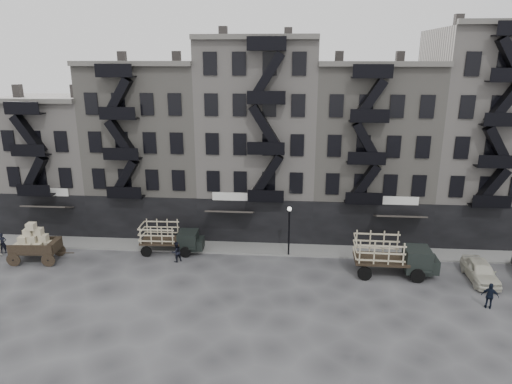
# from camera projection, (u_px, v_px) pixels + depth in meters

# --- Properties ---
(ground) EXTENTS (140.00, 140.00, 0.00)m
(ground) POSITION_uv_depth(u_px,v_px,m) (249.00, 269.00, 35.20)
(ground) COLOR #38383A
(ground) RESTS_ON ground
(sidewalk) EXTENTS (55.00, 2.50, 0.15)m
(sidewalk) POSITION_uv_depth(u_px,v_px,m) (253.00, 248.00, 38.76)
(sidewalk) COLOR slate
(sidewalk) RESTS_ON ground
(building_west) EXTENTS (10.00, 11.35, 13.20)m
(building_west) POSITION_uv_depth(u_px,v_px,m) (55.00, 160.00, 44.45)
(building_west) COLOR #A29B95
(building_west) RESTS_ON ground
(building_midwest) EXTENTS (10.00, 11.35, 16.20)m
(building_midwest) POSITION_uv_depth(u_px,v_px,m) (154.00, 147.00, 43.22)
(building_midwest) COLOR gray
(building_midwest) RESTS_ON ground
(building_center) EXTENTS (10.00, 11.35, 18.20)m
(building_center) POSITION_uv_depth(u_px,v_px,m) (259.00, 138.00, 42.14)
(building_center) COLOR #A29B95
(building_center) RESTS_ON ground
(building_mideast) EXTENTS (10.00, 11.35, 16.20)m
(building_mideast) POSITION_uv_depth(u_px,v_px,m) (368.00, 150.00, 41.63)
(building_mideast) COLOR gray
(building_mideast) RESTS_ON ground
(building_east) EXTENTS (10.00, 11.35, 19.20)m
(building_east) POSITION_uv_depth(u_px,v_px,m) (484.00, 136.00, 40.40)
(building_east) COLOR #A29B95
(building_east) RESTS_ON ground
(lamp_post) EXTENTS (0.36, 0.36, 4.28)m
(lamp_post) POSITION_uv_depth(u_px,v_px,m) (289.00, 224.00, 36.65)
(lamp_post) COLOR black
(lamp_post) RESTS_ON ground
(wagon) EXTENTS (3.94, 2.28, 3.23)m
(wagon) POSITION_uv_depth(u_px,v_px,m) (33.00, 240.00, 36.04)
(wagon) COLOR black
(wagon) RESTS_ON ground
(stake_truck_west) EXTENTS (5.21, 2.29, 2.58)m
(stake_truck_west) POSITION_uv_depth(u_px,v_px,m) (170.00, 236.00, 37.81)
(stake_truck_west) COLOR black
(stake_truck_west) RESTS_ON ground
(stake_truck_east) EXTENTS (6.10, 2.64, 3.03)m
(stake_truck_east) POSITION_uv_depth(u_px,v_px,m) (393.00, 253.00, 33.85)
(stake_truck_east) COLOR black
(stake_truck_east) RESTS_ON ground
(car_east) EXTENTS (1.85, 4.45, 1.51)m
(car_east) POSITION_uv_depth(u_px,v_px,m) (480.00, 271.00, 33.22)
(car_east) COLOR beige
(car_east) RESTS_ON ground
(pedestrian_west) EXTENTS (0.75, 0.63, 1.74)m
(pedestrian_west) POSITION_uv_depth(u_px,v_px,m) (2.00, 243.00, 37.79)
(pedestrian_west) COLOR black
(pedestrian_west) RESTS_ON ground
(pedestrian_mid) EXTENTS (1.03, 1.02, 1.68)m
(pedestrian_mid) POSITION_uv_depth(u_px,v_px,m) (176.00, 252.00, 36.23)
(pedestrian_mid) COLOR black
(pedestrian_mid) RESTS_ON ground
(policeman) EXTENTS (1.12, 0.74, 1.77)m
(policeman) POSITION_uv_depth(u_px,v_px,m) (490.00, 296.00, 29.50)
(policeman) COLOR black
(policeman) RESTS_ON ground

